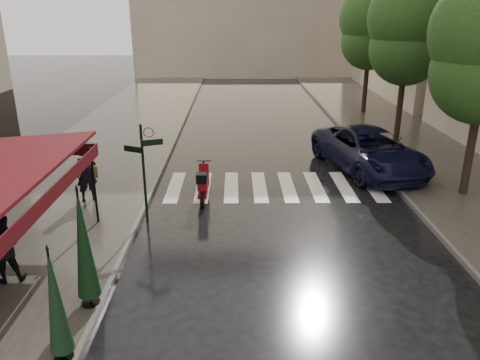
{
  "coord_description": "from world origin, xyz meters",
  "views": [
    {
      "loc": [
        1.53,
        -10.28,
        6.21
      ],
      "look_at": [
        1.69,
        2.9,
        1.4
      ],
      "focal_mm": 35.0,
      "sensor_mm": 36.0,
      "label": 1
    }
  ],
  "objects_px": {
    "scooter": "(203,185)",
    "parasol_front": "(83,243)",
    "parked_car": "(369,150)",
    "pedestrian_terrace": "(3,249)",
    "pedestrian_with_umbrella": "(84,152)",
    "parasol_back": "(55,301)"
  },
  "relations": [
    {
      "from": "parasol_front",
      "to": "parasol_back",
      "type": "distance_m",
      "value": 1.74
    },
    {
      "from": "pedestrian_terrace",
      "to": "parasol_front",
      "type": "height_order",
      "value": "parasol_front"
    },
    {
      "from": "parked_car",
      "to": "parasol_back",
      "type": "height_order",
      "value": "parasol_back"
    },
    {
      "from": "pedestrian_terrace",
      "to": "scooter",
      "type": "bearing_deg",
      "value": -148.73
    },
    {
      "from": "scooter",
      "to": "parked_car",
      "type": "height_order",
      "value": "parked_car"
    },
    {
      "from": "pedestrian_with_umbrella",
      "to": "parasol_front",
      "type": "relative_size",
      "value": 0.93
    },
    {
      "from": "parasol_back",
      "to": "pedestrian_terrace",
      "type": "bearing_deg",
      "value": 129.63
    },
    {
      "from": "pedestrian_with_umbrella",
      "to": "parasol_front",
      "type": "bearing_deg",
      "value": -104.08
    },
    {
      "from": "parked_car",
      "to": "parasol_back",
      "type": "distance_m",
      "value": 14.1
    },
    {
      "from": "pedestrian_with_umbrella",
      "to": "parasol_back",
      "type": "xyz_separation_m",
      "value": [
        1.77,
        -7.71,
        -0.45
      ]
    },
    {
      "from": "parked_car",
      "to": "parasol_front",
      "type": "height_order",
      "value": "parasol_front"
    },
    {
      "from": "parasol_front",
      "to": "parasol_back",
      "type": "height_order",
      "value": "parasol_front"
    },
    {
      "from": "scooter",
      "to": "parasol_back",
      "type": "height_order",
      "value": "parasol_back"
    },
    {
      "from": "pedestrian_with_umbrella",
      "to": "pedestrian_terrace",
      "type": "bearing_deg",
      "value": -125.97
    },
    {
      "from": "parked_car",
      "to": "parasol_front",
      "type": "bearing_deg",
      "value": -146.9
    },
    {
      "from": "pedestrian_with_umbrella",
      "to": "parasol_front",
      "type": "xyz_separation_m",
      "value": [
        1.77,
        -5.99,
        -0.22
      ]
    },
    {
      "from": "pedestrian_with_umbrella",
      "to": "scooter",
      "type": "height_order",
      "value": "pedestrian_with_umbrella"
    },
    {
      "from": "pedestrian_terrace",
      "to": "parked_car",
      "type": "bearing_deg",
      "value": -161.33
    },
    {
      "from": "parked_car",
      "to": "parasol_front",
      "type": "distance_m",
      "value": 12.8
    },
    {
      "from": "pedestrian_terrace",
      "to": "parked_car",
      "type": "relative_size",
      "value": 0.27
    },
    {
      "from": "parasol_front",
      "to": "parasol_back",
      "type": "relative_size",
      "value": 1.19
    },
    {
      "from": "scooter",
      "to": "parasol_front",
      "type": "relative_size",
      "value": 0.68
    }
  ]
}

